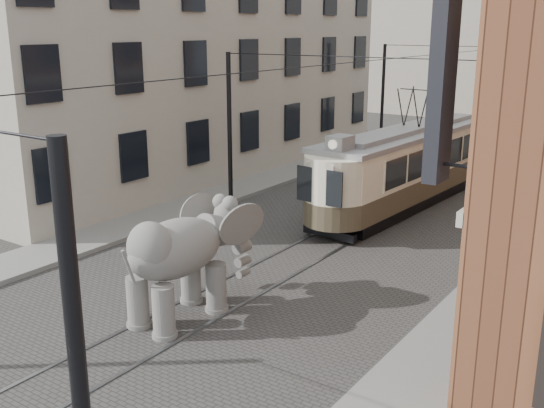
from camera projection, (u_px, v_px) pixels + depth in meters
The scene contains 8 objects.
ground at pixel (255, 280), 18.00m from camera, with size 120.00×120.00×0.00m, color #3B3836.
tram_rails at pixel (255, 279), 17.99m from camera, with size 1.54×80.00×0.02m, color slate, non-canonical shape.
sidewalk_right at pixel (464, 334), 14.68m from camera, with size 2.00×60.00×0.15m, color slate.
sidewalk_left at pixel (101, 236), 21.54m from camera, with size 2.00×60.00×0.15m, color slate.
stucco_building at pixel (193, 68), 30.60m from camera, with size 7.00×24.00×10.00m, color #9F9483.
catenary at pixel (337, 148), 21.25m from camera, with size 11.00×30.20×6.00m, color black, non-canonical shape.
tram at pixel (410, 148), 25.07m from camera, with size 2.41×11.69×4.64m, color beige, non-canonical shape.
elephant at pixel (177, 265), 15.26m from camera, with size 2.52×4.57×2.80m, color slate, non-canonical shape.
Camera 1 is at (9.94, -13.49, 6.93)m, focal length 41.91 mm.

